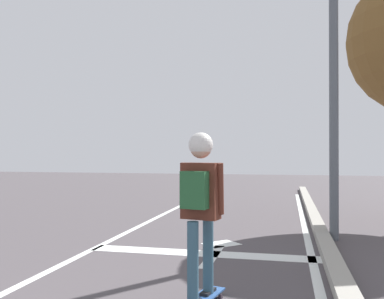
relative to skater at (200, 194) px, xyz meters
name	(u,v)px	position (x,y,z in m)	size (l,w,h in m)	color
lane_line_center	(85,253)	(-2.17, 1.81, -1.13)	(0.12, 20.00, 0.01)	silver
lane_line_curbside	(314,266)	(1.19, 1.81, -1.13)	(0.12, 20.00, 0.01)	silver
stop_bar	(203,253)	(-0.42, 2.20, -1.13)	(3.51, 0.40, 0.01)	silver
lane_arrow_stem	(213,256)	(-0.24, 2.08, -1.13)	(0.16, 1.40, 0.01)	silver
lane_arrow_head	(221,244)	(-0.24, 2.93, -1.13)	(0.56, 0.44, 0.01)	silver
curb_strip	(333,262)	(1.44, 1.81, -1.06)	(0.24, 24.00, 0.14)	gray
skater	(200,194)	(0.00, 0.00, 0.00)	(0.45, 0.62, 1.65)	#305163
traffic_signal_mast	(273,26)	(0.59, 3.70, 2.72)	(4.86, 0.34, 5.58)	#545A61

